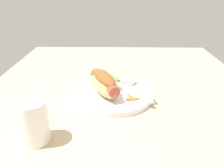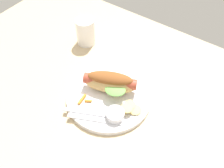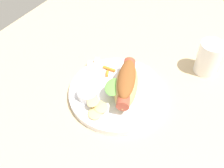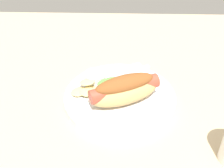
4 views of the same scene
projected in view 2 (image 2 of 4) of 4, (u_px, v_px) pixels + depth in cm
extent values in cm
cube|color=tan|center=(97.00, 103.00, 77.43)|extent=(120.00, 90.00, 1.80)
cylinder|color=white|center=(109.00, 97.00, 76.79)|extent=(25.55, 25.55, 1.60)
ellipsoid|color=tan|center=(110.00, 83.00, 75.59)|extent=(16.89, 11.96, 5.41)
cylinder|color=#B24733|center=(110.00, 81.00, 74.86)|extent=(15.67, 9.47, 3.20)
ellipsoid|color=brown|center=(110.00, 78.00, 73.76)|extent=(14.11, 9.63, 3.12)
ellipsoid|color=#6BB74C|center=(115.00, 90.00, 72.62)|extent=(7.33, 6.60, 1.15)
cylinder|color=white|center=(115.00, 115.00, 70.36)|extent=(5.19, 5.19, 2.26)
cube|color=silver|center=(96.00, 114.00, 71.64)|extent=(11.93, 6.44, 0.40)
cube|color=silver|center=(70.00, 108.00, 72.81)|extent=(3.02, 1.63, 0.40)
cube|color=silver|center=(69.00, 110.00, 72.53)|extent=(3.02, 1.63, 0.40)
cube|color=silver|center=(69.00, 111.00, 72.24)|extent=(3.02, 1.63, 0.40)
cube|color=silver|center=(95.00, 119.00, 70.52)|extent=(14.76, 7.84, 0.36)
ellipsoid|color=#E3C77B|center=(125.00, 109.00, 72.65)|extent=(4.13, 4.49, 0.50)
ellipsoid|color=#E3C77B|center=(135.00, 110.00, 72.10)|extent=(5.27, 5.25, 0.83)
ellipsoid|color=#E3C77B|center=(130.00, 105.00, 72.77)|extent=(4.11, 4.14, 0.66)
ellipsoid|color=#E3C77B|center=(127.00, 108.00, 70.69)|extent=(3.71, 3.21, 0.96)
cylinder|color=orange|center=(82.00, 99.00, 74.63)|extent=(1.31, 3.79, 0.87)
cylinder|color=orange|center=(88.00, 101.00, 74.27)|extent=(2.15, 1.67, 0.77)
cylinder|color=white|center=(86.00, 32.00, 90.29)|extent=(6.57, 6.57, 9.79)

